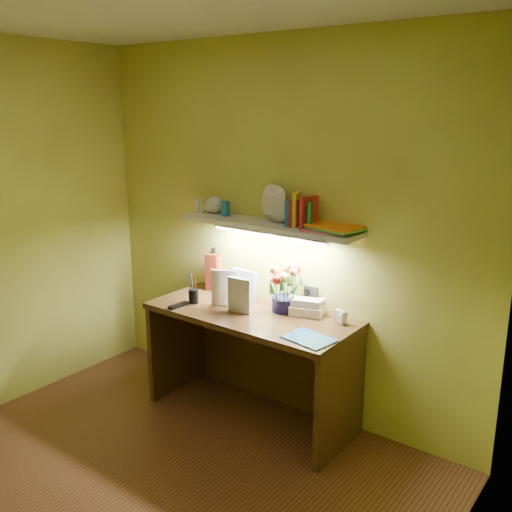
{
  "coord_description": "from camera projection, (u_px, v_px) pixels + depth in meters",
  "views": [
    {
      "loc": [
        2.13,
        -1.58,
        2.05
      ],
      "look_at": [
        -0.07,
        1.35,
        1.09
      ],
      "focal_mm": 40.0,
      "sensor_mm": 36.0,
      "label": 1
    }
  ],
  "objects": [
    {
      "name": "desk_clock",
      "position": [
        340.0,
        317.0,
        3.52
      ],
      "size": [
        0.09,
        0.06,
        0.08
      ],
      "primitive_type": "cube",
      "rotation": [
        0.0,
        0.0,
        -0.28
      ],
      "color": "silver",
      "rests_on": "desk"
    },
    {
      "name": "desk",
      "position": [
        251.0,
        365.0,
        3.81
      ],
      "size": [
        1.4,
        0.6,
        0.75
      ],
      "primitive_type": "cube",
      "color": "#331E0D",
      "rests_on": "ground"
    },
    {
      "name": "wall_shelf",
      "position": [
        271.0,
        220.0,
        3.69
      ],
      "size": [
        1.31,
        0.34,
        0.24
      ],
      "color": "silver",
      "rests_on": "ground"
    },
    {
      "name": "pen_cup",
      "position": [
        193.0,
        292.0,
        3.87
      ],
      "size": [
        0.08,
        0.08,
        0.16
      ],
      "primitive_type": "cylinder",
      "rotation": [
        0.0,
        0.0,
        0.26
      ],
      "color": "black",
      "rests_on": "desk"
    },
    {
      "name": "tv_remote",
      "position": [
        179.0,
        305.0,
        3.82
      ],
      "size": [
        0.06,
        0.16,
        0.02
      ],
      "primitive_type": "cube",
      "rotation": [
        0.0,
        0.0,
        -0.09
      ],
      "color": "black",
      "rests_on": "desk"
    },
    {
      "name": "whisky_bottle",
      "position": [
        214.0,
        269.0,
        4.15
      ],
      "size": [
        0.1,
        0.1,
        0.31
      ],
      "primitive_type": null,
      "rotation": [
        0.0,
        0.0,
        -0.31
      ],
      "color": "#AD5410",
      "rests_on": "desk"
    },
    {
      "name": "flower_bouquet",
      "position": [
        286.0,
        287.0,
        3.7
      ],
      "size": [
        0.23,
        0.23,
        0.33
      ],
      "primitive_type": null,
      "rotation": [
        0.0,
        0.0,
        0.12
      ],
      "color": "#0A0A38",
      "rests_on": "desk"
    },
    {
      "name": "desk_book_b",
      "position": [
        228.0,
        293.0,
        3.72
      ],
      "size": [
        0.17,
        0.03,
        0.23
      ],
      "primitive_type": "imported",
      "rotation": [
        0.0,
        0.0,
        0.05
      ],
      "color": "silver",
      "rests_on": "desk"
    },
    {
      "name": "blue_folder",
      "position": [
        309.0,
        339.0,
        3.28
      ],
      "size": [
        0.3,
        0.24,
        0.01
      ],
      "primitive_type": "cube",
      "rotation": [
        0.0,
        0.0,
        -0.16
      ],
      "color": "#1665A8",
      "rests_on": "desk"
    },
    {
      "name": "whisky_box",
      "position": [
        213.0,
        272.0,
        4.14
      ],
      "size": [
        0.11,
        0.11,
        0.27
      ],
      "primitive_type": "cube",
      "rotation": [
        0.0,
        0.0,
        0.31
      ],
      "color": "#53160C",
      "rests_on": "desk"
    },
    {
      "name": "ground",
      "position": [
        111.0,
        511.0,
        2.98
      ],
      "size": [
        3.0,
        3.0,
        0.0
      ],
      "primitive_type": "plane",
      "color": "#482C15",
      "rests_on": "ground"
    },
    {
      "name": "art_card",
      "position": [
        243.0,
        285.0,
        3.95
      ],
      "size": [
        0.2,
        0.04,
        0.2
      ],
      "primitive_type": null,
      "rotation": [
        0.0,
        0.0,
        -0.02
      ],
      "color": "white",
      "rests_on": "desk"
    },
    {
      "name": "telephone",
      "position": [
        307.0,
        305.0,
        3.66
      ],
      "size": [
        0.24,
        0.21,
        0.12
      ],
      "primitive_type": null,
      "rotation": [
        0.0,
        0.0,
        0.31
      ],
      "color": "white",
      "rests_on": "desk"
    },
    {
      "name": "desk_book_a",
      "position": [
        211.0,
        287.0,
        3.83
      ],
      "size": [
        0.18,
        0.09,
        0.25
      ],
      "primitive_type": "imported",
      "rotation": [
        0.0,
        0.0,
        0.37
      ],
      "color": "white",
      "rests_on": "desk"
    }
  ]
}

